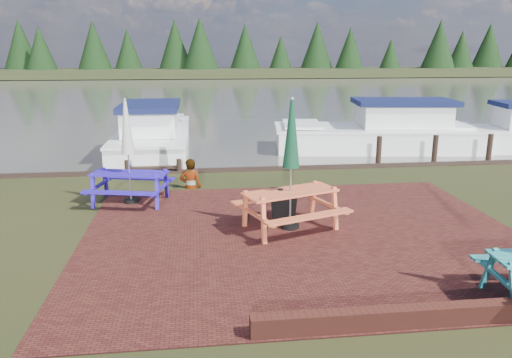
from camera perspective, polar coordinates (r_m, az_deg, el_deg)
The scene contains 12 objects.
ground at distance 9.49m, azimuth 6.71°, elevation -8.63°, with size 120.00×120.00×0.00m, color black.
paving at distance 10.39m, azimuth 5.43°, elevation -6.44°, with size 9.00×7.50×0.02m, color #3B1512.
brick_wall at distance 8.23m, azimuth 25.99°, elevation -12.76°, with size 6.21×1.79×0.30m.
water at distance 45.67m, azimuth -4.26°, elevation 9.83°, with size 120.00×60.00×0.02m, color #413F38.
far_treeline at distance 74.50m, azimuth -5.42°, elevation 14.14°, with size 120.00×10.00×8.10m.
picnic_table_red at distance 10.49m, azimuth 3.98°, elevation -0.69°, with size 2.48×2.35×2.77m.
picnic_table_blue at distance 12.67m, azimuth -14.30°, elevation 1.24°, with size 2.18×2.03×2.58m.
chalkboard at distance 10.80m, azimuth 3.18°, elevation -3.23°, with size 0.54×0.57×0.83m.
jetty at distance 20.12m, azimuth -10.71°, elevation 3.96°, with size 1.76×9.08×1.00m.
boat_jetty at distance 19.65m, azimuth -11.64°, elevation 4.71°, with size 2.66×7.71×2.23m.
boat_near at distance 20.68m, azimuth 14.25°, elevation 5.02°, with size 8.48×3.85×2.22m.
person at distance 13.76m, azimuth -7.57°, elevation 2.26°, with size 0.60×0.39×1.64m, color gray.
Camera 1 is at (-2.13, -8.47, 3.72)m, focal length 35.00 mm.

